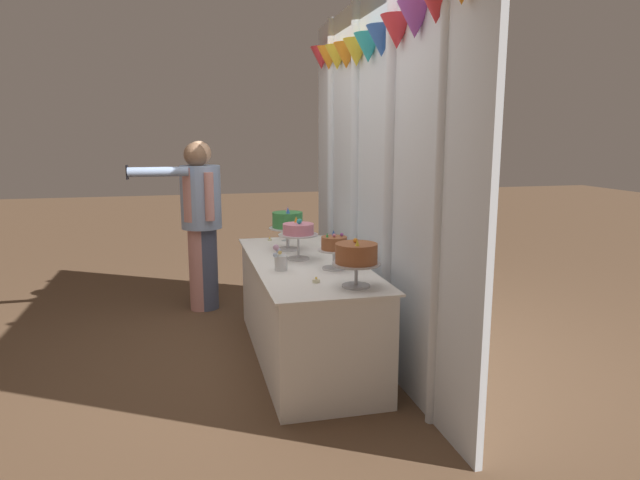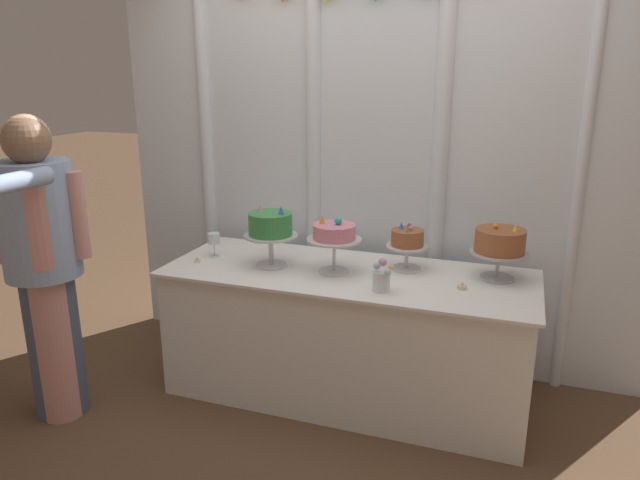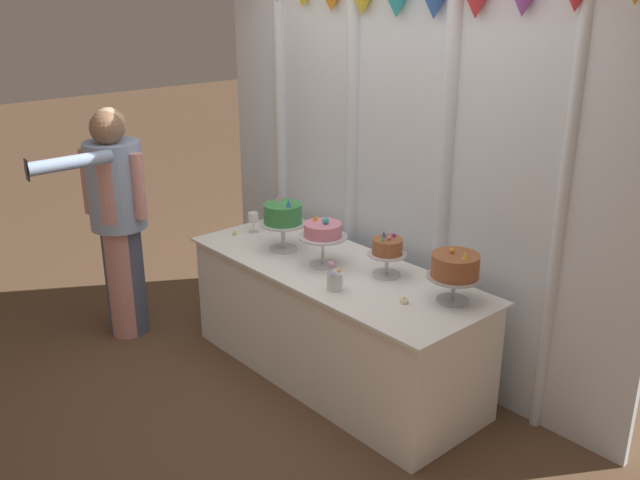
{
  "view_description": "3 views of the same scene",
  "coord_description": "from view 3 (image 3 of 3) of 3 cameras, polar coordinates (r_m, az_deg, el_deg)",
  "views": [
    {
      "loc": [
        3.94,
        -0.75,
        1.65
      ],
      "look_at": [
        -0.01,
        0.22,
        0.89
      ],
      "focal_mm": 31.71,
      "sensor_mm": 36.0,
      "label": 1
    },
    {
      "loc": [
        0.85,
        -2.75,
        1.78
      ],
      "look_at": [
        -0.2,
        0.22,
        0.86
      ],
      "focal_mm": 32.58,
      "sensor_mm": 36.0,
      "label": 2
    },
    {
      "loc": [
        2.84,
        -2.53,
        2.35
      ],
      "look_at": [
        -0.16,
        0.13,
        0.86
      ],
      "focal_mm": 39.3,
      "sensor_mm": 36.0,
      "label": 3
    }
  ],
  "objects": [
    {
      "name": "cake_table",
      "position": [
        4.35,
        1.15,
        -6.69
      ],
      "size": [
        2.0,
        0.77,
        0.74
      ],
      "color": "white",
      "rests_on": "ground_plane"
    },
    {
      "name": "guest_man_pink_jacket",
      "position": [
        4.9,
        -16.15,
        1.9
      ],
      "size": [
        0.5,
        0.88,
        1.59
      ],
      "color": "#4C5675",
      "rests_on": "ground_plane"
    },
    {
      "name": "draped_curtain",
      "position": [
        4.33,
        6.15,
        9.01
      ],
      "size": [
        3.31,
        0.21,
        2.66
      ],
      "color": "silver",
      "rests_on": "ground_plane"
    },
    {
      "name": "cake_display_rightmost",
      "position": [
        3.75,
        10.93,
        -2.24
      ],
      "size": [
        0.3,
        0.3,
        0.31
      ],
      "color": "#B2B2B7",
      "rests_on": "cake_table"
    },
    {
      "name": "wine_glass",
      "position": [
        4.75,
        -5.46,
        1.8
      ],
      "size": [
        0.07,
        0.07,
        0.14
      ],
      "color": "silver",
      "rests_on": "cake_table"
    },
    {
      "name": "ground_plane",
      "position": [
        4.47,
        0.15,
        -11.3
      ],
      "size": [
        24.0,
        24.0,
        0.0
      ],
      "primitive_type": "plane",
      "color": "brown"
    },
    {
      "name": "flower_vase",
      "position": [
        3.87,
        1.17,
        -3.17
      ],
      "size": [
        0.11,
        0.1,
        0.18
      ],
      "color": "silver",
      "rests_on": "cake_table"
    },
    {
      "name": "cake_display_leftmost",
      "position": [
        4.39,
        -3.04,
        1.96
      ],
      "size": [
        0.3,
        0.3,
        0.35
      ],
      "color": "silver",
      "rests_on": "cake_table"
    },
    {
      "name": "cake_display_midright",
      "position": [
        4.04,
        5.49,
        -0.79
      ],
      "size": [
        0.23,
        0.23,
        0.27
      ],
      "color": "silver",
      "rests_on": "cake_table"
    },
    {
      "name": "guest_man_dark_suit",
      "position": [
        4.86,
        -16.26,
        1.97
      ],
      "size": [
        0.41,
        0.41,
        1.58
      ],
      "color": "#D6938E",
      "rests_on": "ground_plane"
    },
    {
      "name": "tealight_far_left",
      "position": [
        4.74,
        -6.96,
        0.48
      ],
      "size": [
        0.04,
        0.04,
        0.03
      ],
      "color": "beige",
      "rests_on": "cake_table"
    },
    {
      "name": "tealight_near_left",
      "position": [
        3.76,
        6.87,
        -4.98
      ],
      "size": [
        0.05,
        0.05,
        0.04
      ],
      "color": "beige",
      "rests_on": "cake_table"
    },
    {
      "name": "cake_display_midleft",
      "position": [
        4.14,
        0.23,
        0.59
      ],
      "size": [
        0.29,
        0.29,
        0.31
      ],
      "color": "silver",
      "rests_on": "cake_table"
    }
  ]
}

